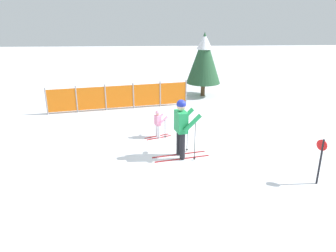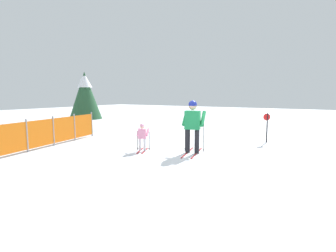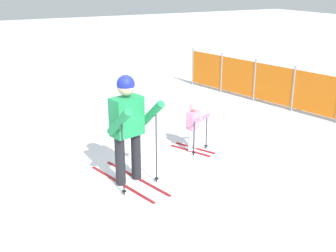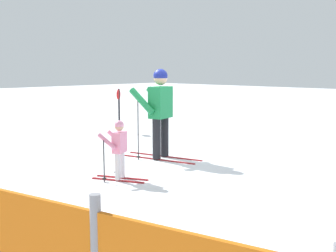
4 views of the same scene
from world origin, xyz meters
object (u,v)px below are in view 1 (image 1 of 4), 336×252
skier_adult (182,123)px  trail_marker (321,156)px  conifer_far (204,57)px  safety_fence (120,97)px  skier_child (158,122)px

skier_adult → trail_marker: (3.31, -1.75, -0.30)m
conifer_far → trail_marker: 9.15m
safety_fence → trail_marker: (5.58, -6.75, 0.19)m
skier_child → safety_fence: size_ratio=0.16×
skier_child → conifer_far: bearing=42.6°
skier_child → conifer_far: conifer_far is taller
skier_adult → trail_marker: size_ratio=1.47×
skier_child → safety_fence: bearing=91.1°
skier_adult → safety_fence: 5.52m
trail_marker → safety_fence: bearing=129.6°
skier_adult → skier_child: (-0.66, 1.62, -0.50)m
trail_marker → conifer_far: bearing=100.1°
skier_adult → trail_marker: 3.75m
skier_adult → conifer_far: (1.71, 7.18, 0.88)m
skier_child → trail_marker: trail_marker is taller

